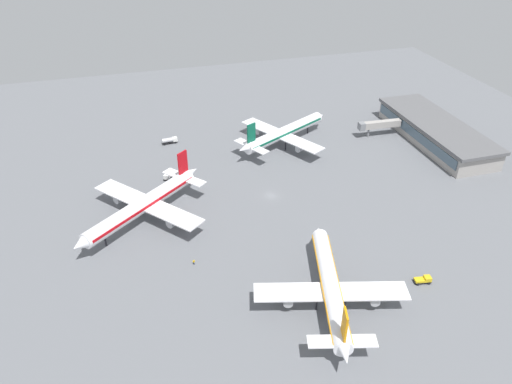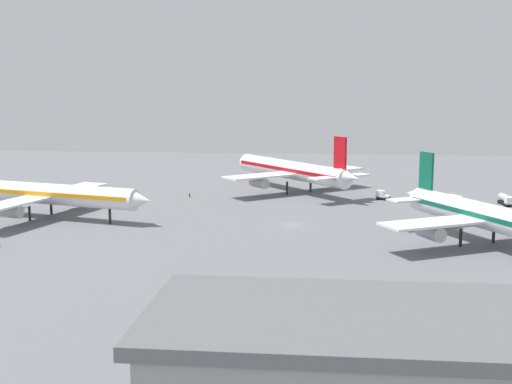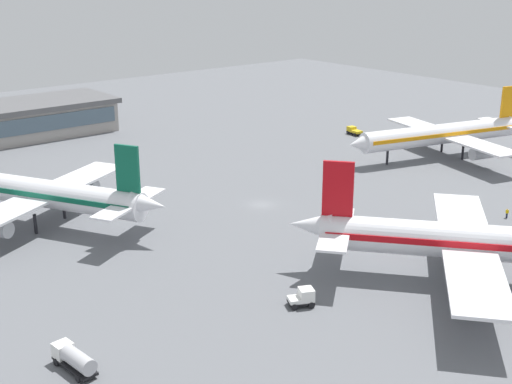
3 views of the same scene
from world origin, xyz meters
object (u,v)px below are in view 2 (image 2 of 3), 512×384
object	(u,v)px
airplane_at_gate	(292,170)
airplane_distant	(50,194)
baggage_tug	(382,195)
ground_crew_worker	(190,194)
airplane_taxiing	(489,217)
fuel_truck	(506,199)

from	to	relation	value
airplane_at_gate	airplane_distant	world-z (taller)	airplane_at_gate
airplane_at_gate	baggage_tug	world-z (taller)	airplane_at_gate
airplane_distant	baggage_tug	xyz separation A→B (m)	(72.60, 31.94, -4.21)
baggage_tug	ground_crew_worker	xyz separation A→B (m)	(-48.65, -1.14, -0.31)
airplane_at_gate	baggage_tug	size ratio (longest dim) A/B	11.80
airplane_taxiing	fuel_truck	distance (m)	47.21
fuel_truck	airplane_at_gate	bearing A→B (deg)	-111.93
airplane_at_gate	airplane_taxiing	xyz separation A→B (m)	(37.43, -59.56, -0.27)
airplane_taxiing	airplane_distant	xyz separation A→B (m)	(-87.08, 17.59, -0.19)
airplane_taxiing	fuel_truck	bearing A→B (deg)	133.78
airplane_at_gate	ground_crew_worker	world-z (taller)	airplane_at_gate
airplane_distant	ground_crew_worker	xyz separation A→B (m)	(23.96, 30.80, -4.52)
airplane_distant	fuel_truck	world-z (taller)	airplane_distant
airplane_distant	baggage_tug	size ratio (longest dim) A/B	12.87
fuel_truck	ground_crew_worker	world-z (taller)	fuel_truck
airplane_distant	baggage_tug	bearing A→B (deg)	38.94
fuel_truck	baggage_tug	size ratio (longest dim) A/B	1.74
airplane_at_gate	fuel_truck	bearing A→B (deg)	-145.30
ground_crew_worker	airplane_taxiing	bearing A→B (deg)	139.59
airplane_taxiing	ground_crew_worker	bearing A→B (deg)	-155.93
baggage_tug	fuel_truck	bearing A→B (deg)	-163.56
airplane_at_gate	airplane_distant	bearing A→B (deg)	90.84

